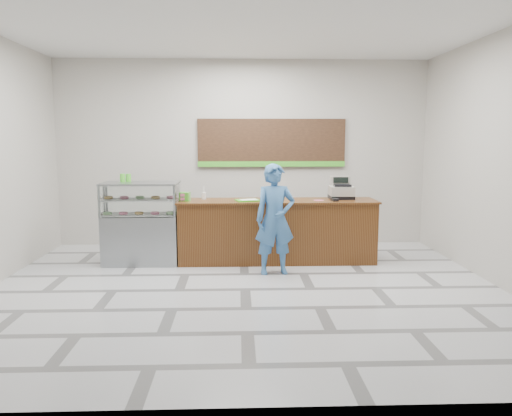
{
  "coord_description": "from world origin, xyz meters",
  "views": [
    {
      "loc": [
        -0.09,
        -6.55,
        2.04
      ],
      "look_at": [
        0.18,
        0.9,
        0.99
      ],
      "focal_mm": 35.0,
      "sensor_mm": 36.0,
      "label": 1
    }
  ],
  "objects_px": {
    "display_case": "(142,222)",
    "customer": "(275,219)",
    "serving_tray": "(248,200)",
    "sales_counter": "(277,231)",
    "cash_register": "(341,191)"
  },
  "relations": [
    {
      "from": "display_case",
      "to": "customer",
      "type": "distance_m",
      "value": 2.26
    },
    {
      "from": "serving_tray",
      "to": "sales_counter",
      "type": "bearing_deg",
      "value": -5.73
    },
    {
      "from": "sales_counter",
      "to": "cash_register",
      "type": "xyz_separation_m",
      "value": [
        1.09,
        0.15,
        0.65
      ]
    },
    {
      "from": "cash_register",
      "to": "customer",
      "type": "height_order",
      "value": "customer"
    },
    {
      "from": "sales_counter",
      "to": "serving_tray",
      "type": "bearing_deg",
      "value": -170.11
    },
    {
      "from": "sales_counter",
      "to": "serving_tray",
      "type": "relative_size",
      "value": 7.71
    },
    {
      "from": "sales_counter",
      "to": "display_case",
      "type": "xyz_separation_m",
      "value": [
        -2.22,
        -0.0,
        0.16
      ]
    },
    {
      "from": "cash_register",
      "to": "sales_counter",
      "type": "bearing_deg",
      "value": -170.14
    },
    {
      "from": "customer",
      "to": "serving_tray",
      "type": "bearing_deg",
      "value": 113.38
    },
    {
      "from": "serving_tray",
      "to": "customer",
      "type": "height_order",
      "value": "customer"
    },
    {
      "from": "sales_counter",
      "to": "cash_register",
      "type": "height_order",
      "value": "cash_register"
    },
    {
      "from": "sales_counter",
      "to": "cash_register",
      "type": "distance_m",
      "value": 1.27
    },
    {
      "from": "sales_counter",
      "to": "display_case",
      "type": "distance_m",
      "value": 2.23
    },
    {
      "from": "customer",
      "to": "sales_counter",
      "type": "bearing_deg",
      "value": 74.85
    },
    {
      "from": "serving_tray",
      "to": "cash_register",
      "type": "bearing_deg",
      "value": -7.3
    }
  ]
}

